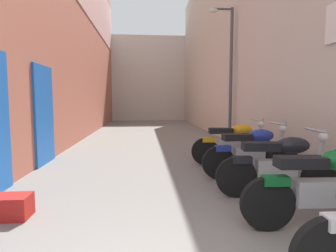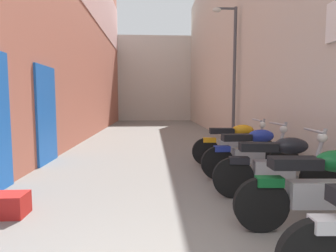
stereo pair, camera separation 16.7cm
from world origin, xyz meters
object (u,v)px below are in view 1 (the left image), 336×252
(plastic_crate, at_px, (11,207))
(street_lamp, at_px, (228,65))
(motorcycle_second, at_px, (325,185))
(motorcycle_third, at_px, (280,164))
(motorcycle_fifth, at_px, (234,142))
(motorcycle_fourth, at_px, (252,151))

(plastic_crate, bearing_deg, street_lamp, 51.15)
(motorcycle_second, distance_m, motorcycle_third, 1.02)
(motorcycle_second, relative_size, motorcycle_third, 1.00)
(motorcycle_second, xyz_separation_m, motorcycle_fifth, (-0.00, 3.13, 0.00))
(motorcycle_third, xyz_separation_m, motorcycle_fourth, (0.00, 1.07, 0.00))
(motorcycle_fourth, xyz_separation_m, plastic_crate, (-3.59, -1.48, -0.36))
(motorcycle_fourth, bearing_deg, motorcycle_fifth, 90.00)
(motorcycle_second, bearing_deg, plastic_crate, 170.39)
(motorcycle_third, distance_m, plastic_crate, 3.63)
(motorcycle_fifth, bearing_deg, motorcycle_third, -90.00)
(motorcycle_third, relative_size, motorcycle_fifth, 1.00)
(motorcycle_fifth, bearing_deg, motorcycle_second, -90.00)
(motorcycle_second, distance_m, street_lamp, 6.31)
(street_lamp, bearing_deg, motorcycle_second, -96.68)
(motorcycle_third, xyz_separation_m, street_lamp, (0.69, 4.91, 2.05))
(motorcycle_third, distance_m, street_lamp, 5.36)
(motorcycle_third, relative_size, street_lamp, 0.43)
(motorcycle_second, xyz_separation_m, motorcycle_fourth, (0.00, 2.08, 0.00))
(motorcycle_fourth, bearing_deg, motorcycle_second, -90.00)
(motorcycle_second, relative_size, motorcycle_fourth, 1.00)
(motorcycle_fifth, distance_m, plastic_crate, 4.40)
(motorcycle_third, bearing_deg, motorcycle_fourth, 90.00)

